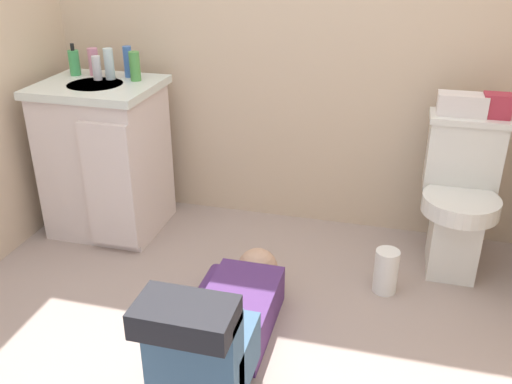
{
  "coord_description": "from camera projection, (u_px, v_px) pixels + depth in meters",
  "views": [
    {
      "loc": [
        0.58,
        -1.8,
        1.55
      ],
      "look_at": [
        -0.0,
        0.43,
        0.45
      ],
      "focal_mm": 39.52,
      "sensor_mm": 36.0,
      "label": 1
    }
  ],
  "objects": [
    {
      "name": "vanity_cabinet",
      "position": [
        106.0,
        157.0,
        3.02
      ],
      "size": [
        0.6,
        0.53,
        0.82
      ],
      "color": "silver",
      "rests_on": "ground_plane"
    },
    {
      "name": "soap_dispenser",
      "position": [
        74.0,
        62.0,
        2.97
      ],
      "size": [
        0.06,
        0.06,
        0.17
      ],
      "color": "#42A558",
      "rests_on": "vanity_cabinet"
    },
    {
      "name": "wall_back",
      "position": [
        291.0,
        1.0,
        2.83
      ],
      "size": [
        2.75,
        0.08,
        2.4
      ],
      "primitive_type": "cube",
      "color": "beige",
      "rests_on": "ground_plane"
    },
    {
      "name": "ground_plane",
      "position": [
        230.0,
        335.0,
        2.38
      ],
      "size": [
        3.09,
        3.15,
        0.04
      ],
      "primitive_type": "cube",
      "color": "#A59085"
    },
    {
      "name": "person_plumber",
      "position": [
        223.0,
        322.0,
        2.15
      ],
      "size": [
        0.39,
        1.06,
        0.52
      ],
      "color": "#512D6B",
      "rests_on": "ground_plane"
    },
    {
      "name": "bottle_blue",
      "position": [
        128.0,
        62.0,
        2.93
      ],
      "size": [
        0.04,
        0.04,
        0.16
      ],
      "primitive_type": "cylinder",
      "color": "#406CBB",
      "rests_on": "vanity_cabinet"
    },
    {
      "name": "bottle_green",
      "position": [
        135.0,
        66.0,
        2.87
      ],
      "size": [
        0.05,
        0.05,
        0.15
      ],
      "primitive_type": "cylinder",
      "color": "#4B9646",
      "rests_on": "vanity_cabinet"
    },
    {
      "name": "toilet",
      "position": [
        459.0,
        198.0,
        2.69
      ],
      "size": [
        0.36,
        0.46,
        0.75
      ],
      "color": "silver",
      "rests_on": "ground_plane"
    },
    {
      "name": "tissue_box",
      "position": [
        462.0,
        104.0,
        2.59
      ],
      "size": [
        0.22,
        0.11,
        0.1
      ],
      "primitive_type": "cube",
      "color": "silver",
      "rests_on": "toilet"
    },
    {
      "name": "toiletry_bag",
      "position": [
        497.0,
        106.0,
        2.55
      ],
      "size": [
        0.12,
        0.09,
        0.11
      ],
      "primitive_type": "cube",
      "color": "#B22D3F",
      "rests_on": "toilet"
    },
    {
      "name": "paper_towel_roll",
      "position": [
        386.0,
        271.0,
        2.59
      ],
      "size": [
        0.11,
        0.11,
        0.21
      ],
      "primitive_type": "cylinder",
      "color": "white",
      "rests_on": "ground_plane"
    },
    {
      "name": "bottle_white",
      "position": [
        97.0,
        68.0,
        2.89
      ],
      "size": [
        0.04,
        0.04,
        0.12
      ],
      "primitive_type": "cylinder",
      "color": "silver",
      "rests_on": "vanity_cabinet"
    },
    {
      "name": "bottle_clear",
      "position": [
        109.0,
        64.0,
        2.89
      ],
      "size": [
        0.05,
        0.05,
        0.16
      ],
      "primitive_type": "cylinder",
      "color": "silver",
      "rests_on": "vanity_cabinet"
    },
    {
      "name": "bottle_pink",
      "position": [
        94.0,
        62.0,
        2.98
      ],
      "size": [
        0.05,
        0.05,
        0.14
      ],
      "primitive_type": "cylinder",
      "color": "pink",
      "rests_on": "vanity_cabinet"
    },
    {
      "name": "faucet",
      "position": [
        109.0,
        67.0,
        2.96
      ],
      "size": [
        0.02,
        0.02,
        0.1
      ],
      "primitive_type": "cylinder",
      "color": "silver",
      "rests_on": "vanity_cabinet"
    }
  ]
}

